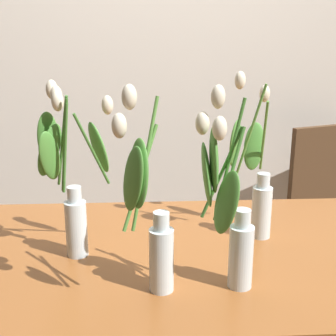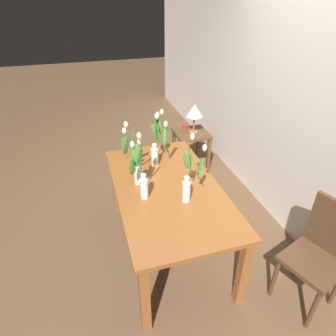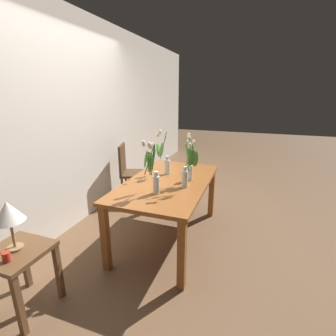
# 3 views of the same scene
# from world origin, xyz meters

# --- Properties ---
(ground_plane) EXTENTS (18.00, 18.00, 0.00)m
(ground_plane) POSITION_xyz_m (0.00, 0.00, 0.00)
(ground_plane) COLOR brown
(room_wall_rear) EXTENTS (9.00, 0.10, 2.70)m
(room_wall_rear) POSITION_xyz_m (0.00, 1.33, 1.35)
(room_wall_rear) COLOR silver
(room_wall_rear) RESTS_ON ground
(dining_table) EXTENTS (1.60, 0.90, 0.74)m
(dining_table) POSITION_xyz_m (0.00, 0.00, 0.65)
(dining_table) COLOR brown
(dining_table) RESTS_ON ground
(tulip_vase_0) EXTENTS (0.17, 0.15, 0.56)m
(tulip_vase_0) POSITION_xyz_m (0.05, -0.24, 0.95)
(tulip_vase_0) COLOR silver
(tulip_vase_0) RESTS_ON dining_table
(tulip_vase_1) EXTENTS (0.15, 0.17, 0.57)m
(tulip_vase_1) POSITION_xyz_m (-0.15, -0.26, 0.93)
(tulip_vase_1) COLOR silver
(tulip_vase_1) RESTS_ON dining_table
(tulip_vase_2) EXTENTS (0.25, 0.17, 0.55)m
(tulip_vase_2) POSITION_xyz_m (-0.41, 0.02, 0.97)
(tulip_vase_2) COLOR silver
(tulip_vase_2) RESTS_ON dining_table
(tulip_vase_3) EXTENTS (0.16, 0.18, 0.56)m
(tulip_vase_3) POSITION_xyz_m (0.21, 0.12, 0.92)
(tulip_vase_3) COLOR silver
(tulip_vase_3) RESTS_ON dining_table
(dining_chair) EXTENTS (0.51, 0.51, 0.93)m
(dining_chair) POSITION_xyz_m (0.85, 0.97, 0.52)
(dining_chair) COLOR #4C331E
(dining_chair) RESTS_ON ground
(side_table) EXTENTS (0.44, 0.44, 0.55)m
(side_table) POSITION_xyz_m (-1.38, 0.76, 0.43)
(side_table) COLOR brown
(side_table) RESTS_ON ground
(table_lamp) EXTENTS (0.22, 0.22, 0.40)m
(table_lamp) POSITION_xyz_m (-1.36, 0.78, 0.86)
(table_lamp) COLOR olive
(table_lamp) RESTS_ON side_table
(pillar_candle) EXTENTS (0.06, 0.06, 0.07)m
(pillar_candle) POSITION_xyz_m (-1.49, 0.70, 0.59)
(pillar_candle) COLOR #B72D23
(pillar_candle) RESTS_ON side_table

